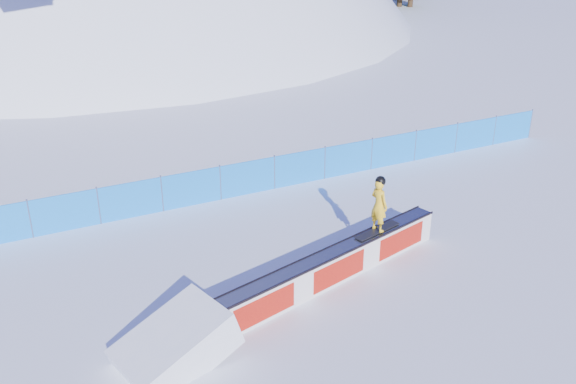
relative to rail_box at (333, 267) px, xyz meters
name	(u,v)px	position (x,y,z in m)	size (l,w,h in m)	color
ground	(369,237)	(2.25, 1.64, -0.45)	(160.00, 160.00, 0.00)	white
snow_hill	(116,216)	(2.25, 43.64, -18.45)	(64.00, 64.00, 64.00)	white
safety_fence	(300,168)	(2.25, 6.14, 0.15)	(22.05, 0.05, 1.30)	#137AE6
rail_box	(333,267)	(0.00, 0.00, 0.00)	(7.56, 2.46, 0.92)	white
snow_ramp	(177,359)	(-4.64, -1.21, -0.45)	(2.41, 1.61, 0.90)	white
snowboarder	(379,205)	(1.65, 0.43, 1.27)	(1.58, 0.67, 1.63)	black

